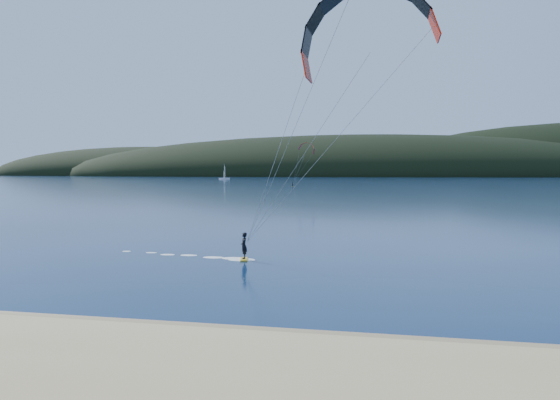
# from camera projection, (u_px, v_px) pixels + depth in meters

# --- Properties ---
(ground) EXTENTS (1800.00, 1800.00, 0.00)m
(ground) POSITION_uv_depth(u_px,v_px,m) (157.00, 378.00, 16.79)
(ground) COLOR #071C35
(ground) RESTS_ON ground
(wet_sand) EXTENTS (220.00, 2.50, 0.10)m
(wet_sand) POSITION_uv_depth(u_px,v_px,m) (206.00, 334.00, 21.19)
(wet_sand) COLOR olive
(wet_sand) RESTS_ON ground
(headland) EXTENTS (1200.00, 310.00, 140.00)m
(headland) POSITION_uv_depth(u_px,v_px,m) (390.00, 176.00, 744.92)
(headland) COLOR black
(headland) RESTS_ON ground
(kitesurfer_near) EXTENTS (23.97, 9.43, 16.67)m
(kitesurfer_near) POSITION_uv_depth(u_px,v_px,m) (363.00, 61.00, 30.77)
(kitesurfer_near) COLOR gold
(kitesurfer_near) RESTS_ON ground
(kitesurfer_far) EXTENTS (10.76, 7.21, 17.34)m
(kitesurfer_far) POSITION_uv_depth(u_px,v_px,m) (306.00, 151.00, 220.08)
(kitesurfer_far) COLOR gold
(kitesurfer_far) RESTS_ON ground
(sailboat) EXTENTS (8.86, 5.55, 12.33)m
(sailboat) POSITION_uv_depth(u_px,v_px,m) (224.00, 178.00, 430.75)
(sailboat) COLOR white
(sailboat) RESTS_ON ground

